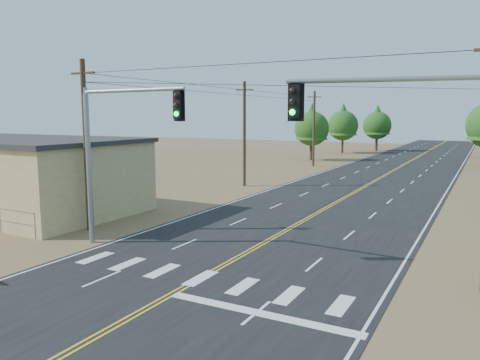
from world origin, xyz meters
The scene contains 10 objects.
road centered at (0.00, 30.00, 0.01)m, with size 15.00×200.00×0.02m, color black.
building_left centered at (-21.00, 14.00, 2.50)m, with size 20.00×10.00×5.00m, color #D6C47B.
utility_pole_left_near centered at (-10.50, 12.00, 5.12)m, with size 1.80×0.30×10.00m.
utility_pole_left_mid centered at (-10.50, 32.00, 5.12)m, with size 1.80×0.30×10.00m.
utility_pole_left_far centered at (-10.50, 52.00, 5.12)m, with size 1.80×0.30×10.00m.
signal_mast_left centered at (-6.40, 9.89, 5.54)m, with size 6.56×0.77×8.22m.
signal_mast_right centered at (8.54, 9.60, 5.64)m, with size 7.33×1.70×8.28m.
tree_left_near centered at (-13.71, 60.22, 5.33)m, with size 5.23×5.23×8.72m.
tree_left_mid centered at (-13.34, 75.89, 5.52)m, with size 5.42×5.42×9.03m.
tree_left_far centered at (-9.00, 84.13, 5.42)m, with size 5.32×5.32×8.87m.
Camera 1 is at (10.36, -7.86, 6.80)m, focal length 35.00 mm.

